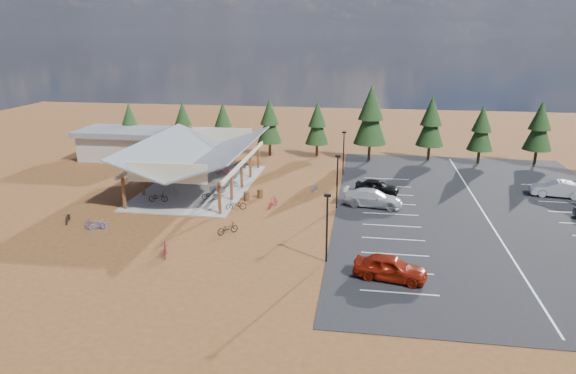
{
  "coord_description": "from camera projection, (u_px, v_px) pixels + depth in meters",
  "views": [
    {
      "loc": [
        7.45,
        -44.06,
        15.91
      ],
      "look_at": [
        0.27,
        2.57,
        1.71
      ],
      "focal_mm": 32.0,
      "sensor_mm": 36.0,
      "label": 1
    }
  ],
  "objects": [
    {
      "name": "bike_15",
      "position": [
        273.0,
        202.0,
        48.52
      ],
      "size": [
        1.06,
        1.87,
        1.09
      ],
      "primitive_type": "imported",
      "rotation": [
        0.0,
        0.0,
        2.82
      ],
      "color": "maroon",
      "rests_on": "ground"
    },
    {
      "name": "bike_4",
      "position": [
        210.0,
        195.0,
        50.6
      ],
      "size": [
        1.7,
        0.74,
        0.87
      ],
      "primitive_type": "imported",
      "rotation": [
        0.0,
        0.0,
        1.67
      ],
      "color": "black",
      "rests_on": "concrete_pad"
    },
    {
      "name": "pine_4",
      "position": [
        317.0,
        124.0,
        67.47
      ],
      "size": [
        3.15,
        3.15,
        7.33
      ],
      "color": "#382314",
      "rests_on": "ground"
    },
    {
      "name": "bike_2",
      "position": [
        185.0,
        173.0,
        58.44
      ],
      "size": [
        1.87,
        0.79,
        0.96
      ],
      "primitive_type": "imported",
      "rotation": [
        0.0,
        0.0,
        1.48
      ],
      "color": "navy",
      "rests_on": "concrete_pad"
    },
    {
      "name": "pine_8",
      "position": [
        540.0,
        126.0,
        63.06
      ],
      "size": [
        3.45,
        3.45,
        8.03
      ],
      "color": "#382314",
      "rests_on": "ground"
    },
    {
      "name": "pine_3",
      "position": [
        270.0,
        121.0,
        67.87
      ],
      "size": [
        3.29,
        3.29,
        7.67
      ],
      "color": "#382314",
      "rests_on": "ground"
    },
    {
      "name": "ground",
      "position": [
        281.0,
        212.0,
        47.37
      ],
      "size": [
        140.0,
        140.0,
        0.0
      ],
      "primitive_type": "plane",
      "color": "brown",
      "rests_on": "ground"
    },
    {
      "name": "bike_7",
      "position": [
        223.0,
        170.0,
        59.38
      ],
      "size": [
        1.83,
        0.69,
        1.07
      ],
      "primitive_type": "imported",
      "rotation": [
        0.0,
        0.0,
        1.68
      ],
      "color": "maroon",
      "rests_on": "concrete_pad"
    },
    {
      "name": "bike_3",
      "position": [
        208.0,
        163.0,
        62.73
      ],
      "size": [
        1.81,
        0.8,
        1.05
      ],
      "primitive_type": "imported",
      "rotation": [
        0.0,
        0.0,
        1.39
      ],
      "color": "maroon",
      "rests_on": "concrete_pad"
    },
    {
      "name": "car_4",
      "position": [
        377.0,
        187.0,
        52.54
      ],
      "size": [
        4.68,
        2.56,
        1.51
      ],
      "primitive_type": "imported",
      "rotation": [
        0.0,
        0.0,
        1.39
      ],
      "color": "black",
      "rests_on": "asphalt_lot"
    },
    {
      "name": "bike_8",
      "position": [
        68.0,
        218.0,
        44.65
      ],
      "size": [
        1.24,
        1.87,
        0.93
      ],
      "primitive_type": "imported",
      "rotation": [
        0.0,
        0.0,
        0.38
      ],
      "color": "black",
      "rests_on": "ground"
    },
    {
      "name": "pine_1",
      "position": [
        183.0,
        123.0,
        68.88
      ],
      "size": [
        3.05,
        3.05,
        7.11
      ],
      "color": "#382314",
      "rests_on": "ground"
    },
    {
      "name": "pine_2",
      "position": [
        223.0,
        124.0,
        68.0
      ],
      "size": [
        3.07,
        3.07,
        7.15
      ],
      "color": "#382314",
      "rests_on": "ground"
    },
    {
      "name": "asphalt_lot",
      "position": [
        483.0,
        212.0,
        47.51
      ],
      "size": [
        27.0,
        44.0,
        0.04
      ],
      "primitive_type": "cube",
      "color": "black",
      "rests_on": "ground"
    },
    {
      "name": "bike_12",
      "position": [
        228.0,
        228.0,
        42.21
      ],
      "size": [
        1.82,
        1.78,
        0.99
      ],
      "primitive_type": "imported",
      "rotation": [
        0.0,
        0.0,
        2.33
      ],
      "color": "black",
      "rests_on": "ground"
    },
    {
      "name": "bike_5",
      "position": [
        217.0,
        188.0,
        52.75
      ],
      "size": [
        1.71,
        0.56,
        1.01
      ],
      "primitive_type": "imported",
      "rotation": [
        0.0,
        0.0,
        1.52
      ],
      "color": "gray",
      "rests_on": "concrete_pad"
    },
    {
      "name": "bike_0",
      "position": [
        158.0,
        197.0,
        49.92
      ],
      "size": [
        1.92,
        0.96,
        0.96
      ],
      "primitive_type": "imported",
      "rotation": [
        0.0,
        0.0,
        1.75
      ],
      "color": "black",
      "rests_on": "concrete_pad"
    },
    {
      "name": "pine_5",
      "position": [
        371.0,
        115.0,
        64.51
      ],
      "size": [
        4.18,
        4.18,
        9.74
      ],
      "color": "#382314",
      "rests_on": "ground"
    },
    {
      "name": "bike_pavilion",
      "position": [
        199.0,
        152.0,
        54.35
      ],
      "size": [
        11.65,
        19.4,
        4.97
      ],
      "color": "brown",
      "rests_on": "concrete_pad"
    },
    {
      "name": "pine_7",
      "position": [
        482.0,
        128.0,
        63.72
      ],
      "size": [
        3.18,
        3.18,
        7.41
      ],
      "color": "#382314",
      "rests_on": "ground"
    },
    {
      "name": "concrete_pad",
      "position": [
        200.0,
        186.0,
        55.44
      ],
      "size": [
        10.6,
        18.6,
        0.1
      ],
      "primitive_type": "cube",
      "color": "gray",
      "rests_on": "ground"
    },
    {
      "name": "bike_9",
      "position": [
        99.0,
        225.0,
        43.08
      ],
      "size": [
        1.47,
        1.33,
        0.93
      ],
      "primitive_type": "imported",
      "rotation": [
        0.0,
        0.0,
        2.26
      ],
      "color": "gray",
      "rests_on": "ground"
    },
    {
      "name": "trash_bin_0",
      "position": [
        247.0,
        196.0,
        50.65
      ],
      "size": [
        0.6,
        0.6,
        0.9
      ],
      "primitive_type": "cylinder",
      "color": "#51361D",
      "rests_on": "ground"
    },
    {
      "name": "bike_16",
      "position": [
        236.0,
        205.0,
        47.88
      ],
      "size": [
        2.03,
        1.23,
        1.01
      ],
      "primitive_type": "imported",
      "rotation": [
        0.0,
        0.0,
        5.03
      ],
      "color": "black",
      "rests_on": "ground"
    },
    {
      "name": "lamp_post_1",
      "position": [
        337.0,
        178.0,
        47.68
      ],
      "size": [
        0.5,
        0.25,
        5.14
      ],
      "color": "black",
      "rests_on": "ground"
    },
    {
      "name": "bike_6",
      "position": [
        231.0,
        182.0,
        55.03
      ],
      "size": [
        1.67,
        0.96,
        0.83
      ],
      "primitive_type": "imported",
      "rotation": [
        0.0,
        0.0,
        1.29
      ],
      "color": "navy",
      "rests_on": "concrete_pad"
    },
    {
      "name": "bike_11",
      "position": [
        165.0,
        249.0,
        37.91
      ],
      "size": [
        1.15,
        1.9,
        1.11
      ],
      "primitive_type": "imported",
      "rotation": [
        0.0,
        0.0,
        0.37
      ],
      "color": "maroon",
      "rests_on": "ground"
    },
    {
      "name": "pine_0",
      "position": [
        130.0,
        123.0,
        70.12
      ],
      "size": [
        2.92,
        2.92,
        6.81
      ],
      "color": "#382314",
      "rests_on": "ground"
    },
    {
      "name": "bike_14",
      "position": [
        315.0,
        188.0,
        53.62
      ],
      "size": [
        0.85,
        1.6,
        0.8
      ],
      "primitive_type": "imported",
      "rotation": [
        0.0,
        0.0,
        -0.22
      ],
      "color": "#214298",
      "rests_on": "ground"
    },
    {
      "name": "car_0",
      "position": [
        390.0,
        267.0,
        34.28
      ],
      "size": [
        5.16,
        2.89,
        1.66
      ],
      "primitive_type": "imported",
      "rotation": [
        0.0,
        0.0,
        1.37
      ],
      "color": "maroon",
      "rests_on": "asphalt_lot"
    },
    {
      "name": "trash_bin_1",
      "position": [
        260.0,
        194.0,
        51.45
      ],
      "size": [
        0.6,
        0.6,
        0.9
      ],
      "primitive_type": "cylinder",
      "color": "#51361D",
      "rests_on": "ground"
    },
    {
      "name": "car_3",
      "position": [
        373.0,
        198.0,
        48.81
      ],
      "size": [
        5.82,
        3.01,
        1.61
      ],
      "primitive_type": "imported",
      "rotation": [
        0.0,
        0.0,
        1.43
      ],
      "color": "#BCBCBC",
      "rests_on": "asphalt_lot"
    },
    {
      "name": "lamp_post_2",
      "position": [
        344.0,
        150.0,
        59.04
      ],
      "size": [
        0.5,
        0.25,
        5.14
      ],
      "color": "black",
      "rests_on": "ground"
    },
    {
      "name": "pine_6",
      "position": [
        431.0,
        122.0,
        65.2
      ],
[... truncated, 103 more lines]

